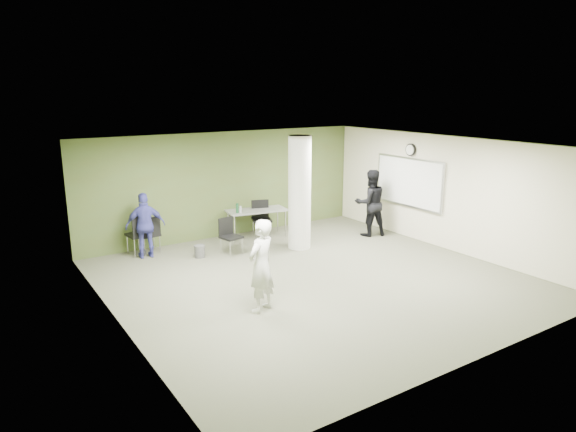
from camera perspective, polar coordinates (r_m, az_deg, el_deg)
floor at (r=10.85m, az=2.88°, el=-7.00°), size 8.00×8.00×0.00m
ceiling at (r=10.20m, az=3.07°, el=7.87°), size 8.00×8.00×0.00m
wall_back at (r=13.80m, az=-6.86°, el=3.49°), size 8.00×2.80×0.02m
wall_left at (r=8.78m, az=-18.70°, el=-3.18°), size 0.02×8.00×2.80m
wall_right_cream at (r=13.15m, az=17.23°, el=2.45°), size 0.02×8.00×2.80m
column at (r=12.60m, az=1.30°, el=2.59°), size 0.56×0.56×2.80m
whiteboard at (r=13.85m, az=13.25°, el=3.68°), size 0.05×2.30×1.30m
wall_clock at (r=13.73m, az=13.45°, el=7.17°), size 0.06×0.32×0.32m
folding_table at (r=13.68m, az=-3.58°, el=0.50°), size 1.68×0.95×1.00m
wastebasket at (r=12.33m, az=-9.79°, el=-3.88°), size 0.25×0.25×0.29m
chair_back_left at (r=12.76m, az=-15.10°, el=-1.71°), size 0.49×0.49×0.93m
chair_back_right at (r=12.67m, az=-16.13°, el=-1.65°), size 0.56×0.56×1.01m
chair_table_left at (r=12.39m, az=-6.57°, el=-1.91°), size 0.52×0.52×0.88m
chair_table_right at (r=13.78m, az=-3.02°, el=0.04°), size 0.62×0.62×0.98m
woman_white at (r=9.08m, az=-3.00°, el=-5.56°), size 0.73×0.61×1.69m
man_black at (r=13.97m, az=9.14°, el=1.45°), size 1.04×0.91×1.80m
man_blue at (r=12.44m, az=-15.57°, el=-1.02°), size 0.96×0.52×1.55m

